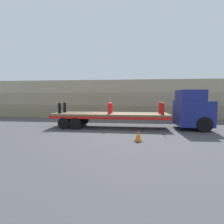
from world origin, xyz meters
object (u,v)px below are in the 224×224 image
fire_hydrant_black_far_0 (65,107)px  fire_hydrant_red_far_2 (160,108)px  flatbed_trailer (102,116)px  fire_hydrant_red_near_2 (162,109)px  traffic_cone (138,136)px  truck_cab (193,110)px  fire_hydrant_red_near_1 (109,108)px  fire_hydrant_red_far_1 (111,107)px  fire_hydrant_black_near_0 (60,108)px

fire_hydrant_black_far_0 → fire_hydrant_red_far_2: 8.17m
flatbed_trailer → fire_hydrant_red_near_2: 4.81m
flatbed_trailer → traffic_cone: size_ratio=14.26×
truck_cab → fire_hydrant_red_near_1: bearing=-175.2°
truck_cab → fire_hydrant_black_far_0: 10.64m
fire_hydrant_red_near_2 → truck_cab: bearing=12.6°
fire_hydrant_red_near_1 → fire_hydrant_red_far_1: bearing=90.0°
fire_hydrant_black_far_0 → fire_hydrant_red_far_1: size_ratio=1.00×
fire_hydrant_black_near_0 → traffic_cone: size_ratio=1.36×
fire_hydrant_red_near_2 → flatbed_trailer: bearing=173.4°
fire_hydrant_red_near_2 → fire_hydrant_red_far_2: bearing=90.0°
fire_hydrant_black_far_0 → fire_hydrant_red_near_1: (4.08, -1.09, 0.00)m
flatbed_trailer → fire_hydrant_red_near_2: size_ratio=10.46×
truck_cab → fire_hydrant_red_far_1: (-6.54, 0.55, 0.09)m
flatbed_trailer → fire_hydrant_red_far_1: fire_hydrant_red_far_1 is taller
fire_hydrant_red_near_1 → fire_hydrant_red_far_1: (0.00, 1.09, 0.00)m
fire_hydrant_black_far_0 → fire_hydrant_black_near_0: bearing=-90.0°
fire_hydrant_red_far_1 → fire_hydrant_red_far_2: bearing=0.0°
truck_cab → flatbed_trailer: truck_cab is taller
fire_hydrant_red_near_2 → fire_hydrant_red_far_2: size_ratio=1.00×
truck_cab → fire_hydrant_red_far_2: bearing=167.4°
fire_hydrant_red_near_1 → traffic_cone: bearing=-60.6°
truck_cab → fire_hydrant_black_near_0: (-10.62, -0.55, 0.09)m
flatbed_trailer → fire_hydrant_black_near_0: fire_hydrant_black_near_0 is taller
fire_hydrant_black_near_0 → fire_hydrant_red_far_2: size_ratio=1.00×
truck_cab → flatbed_trailer: size_ratio=0.32×
fire_hydrant_red_far_1 → truck_cab: bearing=-4.8°
truck_cab → fire_hydrant_red_far_2: size_ratio=3.39×
truck_cab → fire_hydrant_red_far_2: truck_cab is taller
fire_hydrant_black_near_0 → fire_hydrant_red_near_1: bearing=0.0°
fire_hydrant_red_far_2 → traffic_cone: bearing=-111.9°
fire_hydrant_black_far_0 → fire_hydrant_red_near_1: same height
fire_hydrant_black_far_0 → traffic_cone: bearing=-38.1°
traffic_cone → fire_hydrant_red_far_1: bearing=113.6°
fire_hydrant_red_far_1 → fire_hydrant_red_near_2: bearing=-15.0°
truck_cab → traffic_cone: (-4.41, -4.32, -1.21)m
fire_hydrant_black_near_0 → fire_hydrant_red_near_2: size_ratio=1.00×
fire_hydrant_black_far_0 → fire_hydrant_red_far_1: 4.08m
truck_cab → traffic_cone: truck_cab is taller
fire_hydrant_red_near_1 → fire_hydrant_red_far_2: 4.23m
fire_hydrant_red_near_2 → fire_hydrant_red_near_1: bearing=180.0°
fire_hydrant_black_near_0 → fire_hydrant_red_near_1: size_ratio=1.00×
flatbed_trailer → fire_hydrant_red_far_1: (0.64, 0.55, 0.66)m
truck_cab → fire_hydrant_red_near_2: truck_cab is taller
fire_hydrant_red_near_2 → fire_hydrant_black_near_0: bearing=180.0°
fire_hydrant_red_far_1 → fire_hydrant_red_near_2: same height
fire_hydrant_red_near_1 → traffic_cone: 4.52m
fire_hydrant_red_far_1 → flatbed_trailer: bearing=-139.7°
fire_hydrant_red_near_1 → flatbed_trailer: bearing=139.7°
truck_cab → fire_hydrant_red_near_2: bearing=-167.4°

